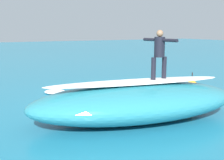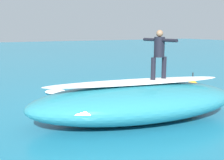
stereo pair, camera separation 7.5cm
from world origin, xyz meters
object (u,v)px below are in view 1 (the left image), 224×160
at_px(surfboard_riding, 159,80).
at_px(surfer_riding, 159,51).
at_px(buoy_marker, 192,86).
at_px(surfboard_paddling, 75,100).
at_px(surfer_paddling, 78,95).

bearing_deg(surfboard_riding, surfer_riding, 83.88).
distance_m(surfer_riding, buoy_marker, 4.92).
height_order(surfboard_paddling, surfer_paddling, surfer_paddling).
bearing_deg(buoy_marker, surfer_riding, 31.51).
distance_m(surfboard_riding, surfer_riding, 0.96).
relative_size(surfer_riding, buoy_marker, 1.69).
bearing_deg(surfer_riding, surfboard_riding, -96.12).
relative_size(surfboard_paddling, buoy_marker, 2.50).
bearing_deg(surfboard_riding, surfboard_paddling, -70.79).
height_order(surfboard_riding, surfer_riding, surfer_riding).
bearing_deg(surfboard_paddling, surfboard_riding, 107.33).
relative_size(surfer_riding, surfer_paddling, 0.95).
height_order(surfer_riding, surfboard_paddling, surfer_riding).
bearing_deg(surfboard_paddling, surfer_paddling, -180.00).
height_order(surfer_riding, surfer_paddling, surfer_riding).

